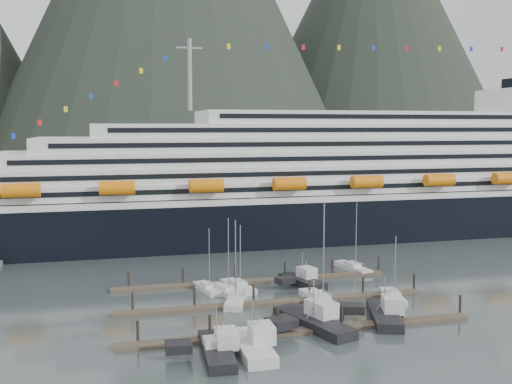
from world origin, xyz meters
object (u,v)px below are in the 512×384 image
(sailboat_a, at_px, (208,289))
(trawler_c, at_px, (312,321))
(sailboat_f, at_px, (238,287))
(trawler_e, at_px, (302,280))
(trawler_b, at_px, (252,345))
(trawler_d, at_px, (383,314))
(sailboat_h, at_px, (393,298))
(trawler_a, at_px, (215,349))
(sailboat_b, at_px, (226,292))
(sailboat_d, at_px, (320,301))
(sailboat_g, at_px, (353,268))
(sailboat_c, at_px, (236,300))
(cruise_ship, at_px, (352,186))

(sailboat_a, relative_size, trawler_c, 0.76)
(sailboat_f, height_order, trawler_e, sailboat_f)
(trawler_b, bearing_deg, trawler_d, -70.08)
(sailboat_a, relative_size, trawler_d, 0.88)
(sailboat_h, bearing_deg, trawler_a, 130.00)
(sailboat_f, bearing_deg, sailboat_b, 116.23)
(sailboat_d, relative_size, trawler_b, 1.46)
(sailboat_b, height_order, trawler_c, sailboat_b)
(sailboat_d, relative_size, sailboat_g, 1.21)
(sailboat_c, xyz_separation_m, sailboat_f, (1.86, 7.17, -0.02))
(cruise_ship, height_order, trawler_e, cruise_ship)
(sailboat_h, bearing_deg, trawler_d, 158.38)
(sailboat_a, height_order, sailboat_d, sailboat_d)
(sailboat_b, height_order, trawler_d, sailboat_b)
(sailboat_f, height_order, trawler_c, sailboat_f)
(trawler_a, bearing_deg, sailboat_g, -39.85)
(sailboat_g, distance_m, trawler_d, 28.88)
(sailboat_a, xyz_separation_m, sailboat_g, (28.73, 7.48, 0.02))
(sailboat_h, distance_m, trawler_a, 34.40)
(sailboat_f, height_order, trawler_d, sailboat_f)
(sailboat_b, height_order, sailboat_h, sailboat_b)
(sailboat_a, height_order, sailboat_b, sailboat_b)
(trawler_c, bearing_deg, trawler_d, -106.02)
(trawler_a, relative_size, trawler_e, 1.18)
(trawler_b, height_order, trawler_d, trawler_b)
(sailboat_d, bearing_deg, sailboat_f, 41.65)
(sailboat_c, relative_size, sailboat_d, 0.83)
(trawler_a, distance_m, trawler_e, 33.71)
(sailboat_a, relative_size, sailboat_g, 0.82)
(sailboat_a, relative_size, sailboat_d, 0.68)
(trawler_a, bearing_deg, trawler_d, -70.97)
(cruise_ship, height_order, trawler_b, cruise_ship)
(sailboat_g, bearing_deg, sailboat_d, 134.34)
(trawler_d, bearing_deg, sailboat_a, 63.49)
(sailboat_c, relative_size, trawler_b, 1.21)
(trawler_b, bearing_deg, sailboat_d, -41.34)
(sailboat_f, height_order, trawler_b, sailboat_f)
(cruise_ship, relative_size, trawler_e, 20.87)
(trawler_d, bearing_deg, sailboat_h, -17.58)
(cruise_ship, height_order, trawler_c, cruise_ship)
(sailboat_f, bearing_deg, sailboat_a, 72.92)
(sailboat_c, relative_size, trawler_d, 1.08)
(cruise_ship, distance_m, sailboat_a, 61.95)
(sailboat_b, bearing_deg, sailboat_f, -67.03)
(sailboat_c, xyz_separation_m, trawler_b, (-2.61, -20.11, 0.48))
(cruise_ship, bearing_deg, sailboat_c, -129.07)
(cruise_ship, xyz_separation_m, sailboat_a, (-43.60, -42.43, -11.65))
(sailboat_b, height_order, trawler_e, sailboat_b)
(sailboat_f, distance_m, sailboat_g, 24.94)
(sailboat_c, xyz_separation_m, sailboat_d, (12.15, -3.80, 0.02))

